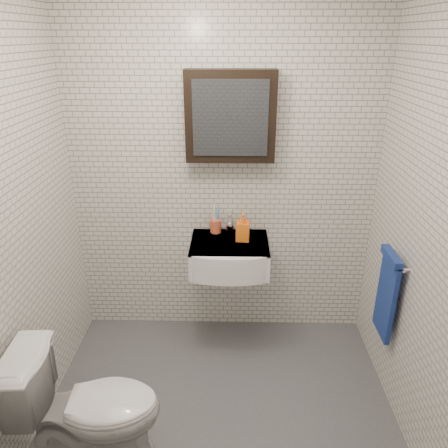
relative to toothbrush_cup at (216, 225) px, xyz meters
The scene contains 9 objects.
ground 1.30m from the toothbrush_cup, 86.63° to the right, with size 2.20×2.00×0.01m, color #4E5056.
room_shell 1.10m from the toothbrush_cup, 86.63° to the right, with size 2.22×2.02×2.51m.
washbasin 0.28m from the toothbrush_cup, 62.95° to the right, with size 0.55×0.50×0.20m.
faucet 0.11m from the toothbrush_cup, ahead, with size 0.06×0.20×0.15m.
mirror_cabinet 0.80m from the toothbrush_cup, ahead, with size 0.60×0.15×0.60m.
towel_rail 1.26m from the toothbrush_cup, 28.22° to the right, with size 0.09×0.30×0.58m.
toothbrush_cup is the anchor object (origin of this frame).
soap_bottle 0.24m from the toothbrush_cup, 32.84° to the right, with size 0.09×0.10×0.21m, color orange.
toilet 1.48m from the toothbrush_cup, 116.84° to the right, with size 0.42×0.74×0.76m, color silver.
Camera 1 is at (0.07, -2.01, 2.20)m, focal length 35.00 mm.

